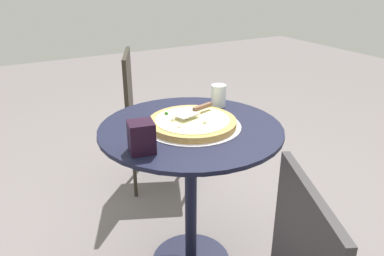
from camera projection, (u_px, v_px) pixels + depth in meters
patio_table at (191, 163)px, 1.74m from camera, size 0.81×0.81×0.76m
pizza_on_tray at (192, 123)px, 1.67m from camera, size 0.43×0.43×0.05m
pizza_server at (195, 110)px, 1.70m from camera, size 0.10×0.22×0.02m
drinking_cup at (219, 96)px, 1.89m from camera, size 0.07×0.07×0.11m
napkin_dispenser at (141, 137)px, 1.42m from camera, size 0.11×0.11×0.12m
patio_chair_far at (146, 113)px, 2.48m from camera, size 0.53×0.53×0.92m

